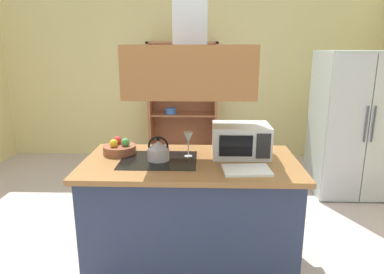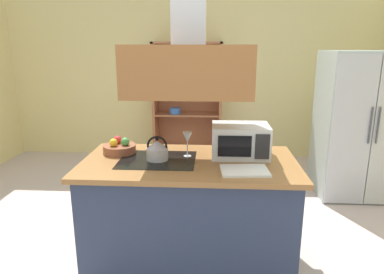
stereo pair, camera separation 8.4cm
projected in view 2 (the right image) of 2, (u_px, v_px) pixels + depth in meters
ground_plane at (176, 258)px, 3.01m from camera, size 7.80×7.80×0.00m
wall_back at (194, 73)px, 5.56m from camera, size 6.00×0.12×2.70m
kitchen_island at (189, 212)px, 2.87m from camera, size 1.70×0.90×0.90m
range_hood at (189, 53)px, 2.55m from camera, size 0.90×0.70×1.27m
refrigerator at (359, 125)px, 4.15m from camera, size 0.90×0.77×1.72m
dish_cabinet at (188, 109)px, 5.50m from camera, size 1.05×0.40×1.83m
kettle at (157, 150)px, 2.75m from camera, size 0.17×0.17×0.19m
cutting_board at (245, 171)px, 2.51m from camera, size 0.36×0.26×0.02m
microwave at (240, 140)px, 2.85m from camera, size 0.46×0.35×0.26m
wine_glass_on_counter at (187, 139)px, 2.82m from camera, size 0.08×0.08×0.21m
fruit_bowl at (119, 148)px, 2.94m from camera, size 0.27×0.27×0.14m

